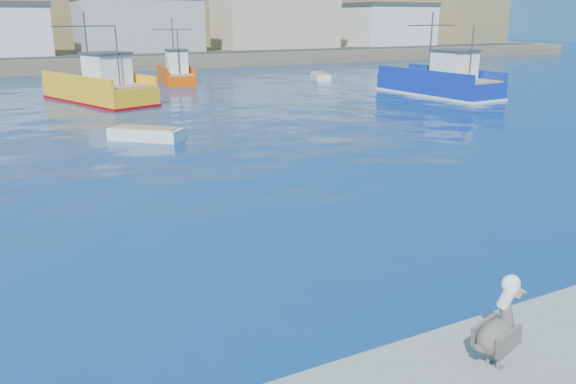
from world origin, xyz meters
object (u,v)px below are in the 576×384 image
object	(u,v)px
skiff_far	(320,77)
boat_orange	(176,73)
skiff_mid	(146,135)
trawler_blue	(440,82)
pelican	(499,328)
trawler_yellow_b	(100,88)

from	to	relation	value
skiff_far	boat_orange	bearing A→B (deg)	164.74
boat_orange	skiff_far	xyz separation A→B (m)	(13.62, -3.72, -0.70)
skiff_mid	boat_orange	bearing A→B (deg)	70.04
boat_orange	skiff_far	bearing A→B (deg)	-15.26
trawler_blue	pelican	bearing A→B (deg)	-130.50
skiff_mid	skiff_far	bearing A→B (deg)	42.79
boat_orange	pelican	bearing A→B (deg)	-100.43
trawler_yellow_b	skiff_far	world-z (taller)	trawler_yellow_b
skiff_far	pelican	xyz separation A→B (m)	(-22.32, -43.55, 0.89)
skiff_far	pelican	distance (m)	48.94
boat_orange	trawler_blue	bearing A→B (deg)	-48.37
boat_orange	skiff_mid	xyz separation A→B (m)	(-8.93, -24.59, -0.71)
trawler_yellow_b	pelican	distance (m)	37.72
boat_orange	trawler_yellow_b	bearing A→B (deg)	-131.96
skiff_mid	skiff_far	distance (m)	30.73
trawler_yellow_b	skiff_mid	distance (m)	15.07
trawler_blue	skiff_far	world-z (taller)	trawler_blue
trawler_yellow_b	trawler_blue	distance (m)	26.19
skiff_far	pelican	world-z (taller)	pelican
trawler_yellow_b	skiff_far	bearing A→B (deg)	14.71
skiff_mid	pelican	bearing A→B (deg)	-89.41
trawler_blue	skiff_far	size ratio (longest dim) A/B	2.67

